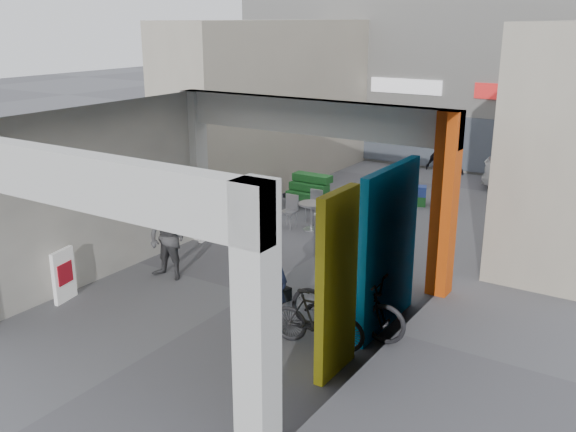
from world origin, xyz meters
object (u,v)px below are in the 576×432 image
Objects in this scene: man_elderly at (361,238)px; bicycle_front at (347,304)px; bicycle_rear at (317,319)px; border_collie at (278,289)px; white_van at (548,173)px; cafe_set at (313,215)px; man_with_dog at (269,278)px; man_crates at (444,170)px; man_back_turned at (167,239)px; produce_stand at (309,194)px.

man_elderly reaches higher than bicycle_front.
bicycle_front is at bearing -27.35° from bicycle_rear.
border_collie is 11.13m from white_van.
man_elderly is 0.99× the size of bicycle_rear.
bicycle_front is 0.55× the size of white_van.
border_collie is 0.18× the size of white_van.
cafe_set is 5.83m from bicycle_front.
man_with_dog reaches higher than bicycle_rear.
man_crates is 0.98× the size of bicycle_front.
man_back_turned is 3.91m from man_elderly.
man_crates is at bearing -88.65° from man_with_dog.
bicycle_rear is (1.15, -9.00, -0.53)m from man_crates.
white_van is at bearing -9.10° from bicycle_front.
produce_stand is 1.97× the size of border_collie.
border_collie is 2.59m from man_back_turned.
bicycle_rear is (0.78, -3.11, -0.31)m from man_elderly.
produce_stand is 7.33m from white_van.
man_back_turned is 0.85× the size of man_crates.
man_with_dog is 8.97m from man_crates.
man_crates reaches higher than bicycle_rear.
man_with_dog is at bearing 103.32° from man_crates.
man_crates is (3.10, 2.16, 0.65)m from produce_stand.
man_elderly reaches higher than border_collie.
cafe_set is at bearing 77.77° from man_back_turned.
man_crates is at bearing 67.94° from man_back_turned.
man_with_dog is 0.93× the size of bicycle_front.
man_back_turned is at bearing 83.23° from man_crates.
man_elderly is 3.22m from bicycle_rear.
border_collie is at bearing 44.18° from bicycle_rear.
man_with_dog is 12.03m from white_van.
border_collie is 1.31m from man_with_dog.
man_elderly reaches higher than produce_stand.
produce_stand is at bearing 46.96° from man_crates.
man_back_turned is at bearing -69.41° from produce_stand.
bicycle_rear is (-0.20, -0.63, -0.06)m from bicycle_front.
man_with_dog is at bearing -17.87° from man_back_turned.
man_back_turned reaches higher than man_elderly.
produce_stand is 8.06m from bicycle_rear.
man_with_dog is at bearing 112.39° from bicycle_front.
man_with_dog is 3.08m from man_elderly.
cafe_set is 4.60m from man_back_turned.
man_with_dog is 1.11× the size of man_back_turned.
man_with_dog is (2.27, -5.30, 0.66)m from cafe_set.
man_back_turned is at bearing 149.65° from white_van.
produce_stand is 7.65m from bicycle_front.
man_back_turned is 4.05m from bicycle_rear.
bicycle_front is (1.35, -8.37, -0.46)m from man_crates.
bicycle_rear is at bearing 178.02° from man_with_dog.
bicycle_front is at bearing -36.65° from produce_stand.
white_van is at bearing 61.21° from produce_stand.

